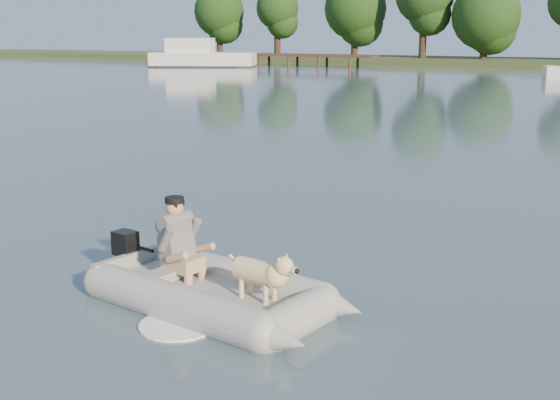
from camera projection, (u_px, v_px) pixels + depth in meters
The scene contains 8 objects.
water at pixel (158, 297), 8.18m from camera, with size 160.00×160.00×0.00m, color slate.
dock at pixel (283, 60), 64.57m from camera, with size 18.00×2.00×1.04m, color #4C331E, non-canonical shape.
treeline at pixel (558, 3), 60.95m from camera, with size 71.02×7.35×9.27m.
dinghy at pixel (214, 261), 7.79m from camera, with size 4.24×2.94×1.25m, color #969691, non-canonical shape.
man at pixel (177, 236), 8.16m from camera, with size 0.65×0.56×0.97m, color slate, non-canonical shape.
dog at pixel (258, 276), 7.50m from camera, with size 0.84×0.30×0.56m, color #D5C07B, non-canonical shape.
outboard_motor at pixel (126, 257), 8.73m from camera, with size 0.37×0.26×0.71m, color black, non-canonical shape.
cabin_cruiser at pixel (203, 52), 62.23m from camera, with size 9.62×3.44×2.98m, color white, non-canonical shape.
Camera 1 is at (4.89, -6.10, 3.01)m, focal length 45.00 mm.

